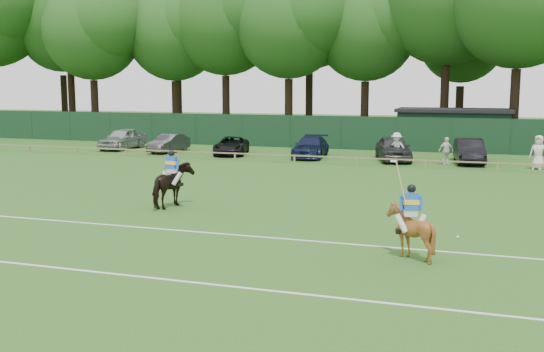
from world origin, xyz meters
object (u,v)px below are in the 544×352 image
at_px(suv_black, 231,146).
at_px(hatch_grey, 393,148).
at_px(sedan_grey, 169,143).
at_px(spectator_right, 538,152).
at_px(polo_ball, 458,237).
at_px(spectator_left, 397,148).
at_px(spectator_mid, 446,151).
at_px(sedan_navy, 311,147).
at_px(estate_black, 469,151).
at_px(horse_chestnut, 410,231).
at_px(sedan_silver, 123,139).
at_px(utility_shed, 454,129).
at_px(horse_dark, 172,186).

height_order(suv_black, hatch_grey, hatch_grey).
bearing_deg(sedan_grey, spectator_right, -0.26).
bearing_deg(polo_ball, spectator_left, 103.10).
bearing_deg(hatch_grey, spectator_mid, -33.09).
distance_m(sedan_navy, estate_black, 10.16).
xyz_separation_m(sedan_navy, polo_ball, (10.29, -20.29, -0.66)).
bearing_deg(sedan_grey, horse_chestnut, -46.09).
distance_m(sedan_silver, spectator_mid, 23.74).
bearing_deg(sedan_navy, hatch_grey, -6.32).
xyz_separation_m(horse_chestnut, hatch_grey, (-3.58, 22.96, 0.03)).
bearing_deg(sedan_grey, utility_shed, 28.38).
xyz_separation_m(horse_dark, polo_ball, (11.06, -1.75, -0.84)).
xyz_separation_m(horse_chestnut, sedan_navy, (-9.07, 23.11, -0.07)).
bearing_deg(spectator_mid, sedan_silver, 140.84).
bearing_deg(estate_black, horse_dark, -127.49).
height_order(sedan_navy, spectator_right, spectator_right).
relative_size(horse_dark, spectator_right, 1.06).
bearing_deg(horse_chestnut, spectator_left, -94.66).
bearing_deg(sedan_grey, suv_black, 2.92).
xyz_separation_m(spectator_mid, utility_shed, (-0.03, 10.03, 0.69)).
xyz_separation_m(horse_chestnut, sedan_grey, (-19.61, 23.02, -0.12)).
height_order(spectator_left, spectator_mid, spectator_left).
bearing_deg(sedan_navy, estate_black, -4.32).
bearing_deg(spectator_mid, horse_chestnut, -123.89).
height_order(sedan_grey, sedan_navy, sedan_navy).
distance_m(spectator_left, utility_shed, 10.49).
height_order(sedan_silver, sedan_grey, sedan_silver).
relative_size(estate_black, utility_shed, 0.55).
relative_size(estate_black, spectator_mid, 2.73).
bearing_deg(utility_shed, sedan_silver, -161.03).
height_order(sedan_silver, spectator_mid, spectator_mid).
bearing_deg(hatch_grey, sedan_navy, 162.10).
distance_m(hatch_grey, spectator_right, 8.63).
bearing_deg(hatch_grey, suv_black, 163.58).
bearing_deg(polo_ball, spectator_right, 78.75).
relative_size(hatch_grey, estate_black, 1.02).
height_order(horse_dark, polo_ball, horse_dark).
relative_size(hatch_grey, utility_shed, 0.56).
bearing_deg(hatch_grey, spectator_left, -87.61).
relative_size(horse_dark, spectator_left, 1.10).
height_order(hatch_grey, polo_ball, hatch_grey).
relative_size(sedan_grey, spectator_left, 2.09).
relative_size(sedan_silver, estate_black, 1.02).
bearing_deg(sedan_silver, horse_chestnut, -43.64).
distance_m(sedan_silver, spectator_left, 20.78).
xyz_separation_m(sedan_silver, spectator_left, (20.69, -1.92, 0.15)).
relative_size(horse_dark, hatch_grey, 0.44).
relative_size(hatch_grey, spectator_right, 2.39).
height_order(hatch_grey, estate_black, hatch_grey).
height_order(sedan_navy, utility_shed, utility_shed).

